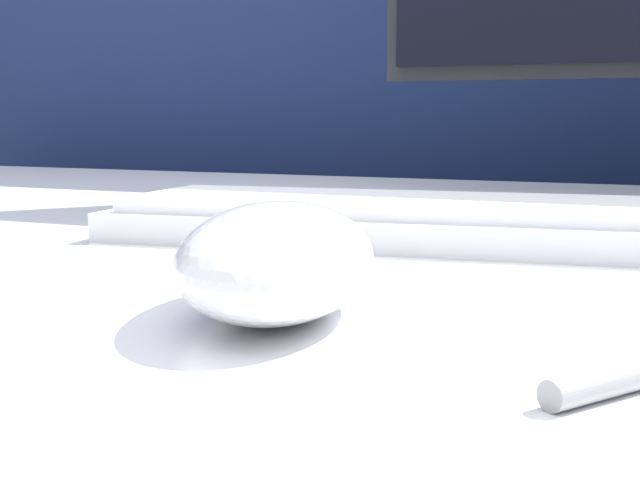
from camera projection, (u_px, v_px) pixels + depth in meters
computer_mouse_near at (277, 259)px, 0.31m from camera, size 0.10×0.14×0.04m
keyboard at (465, 222)px, 0.48m from camera, size 0.41×0.16×0.02m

